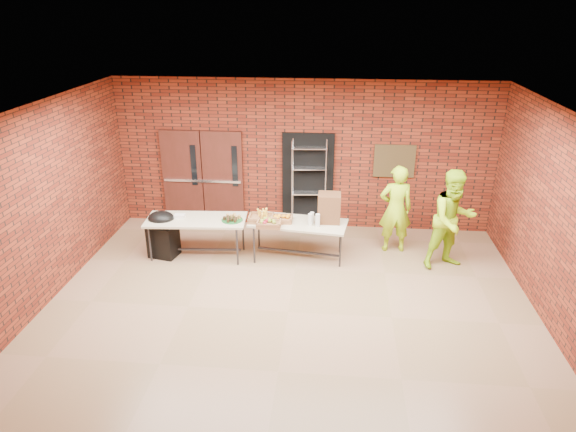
% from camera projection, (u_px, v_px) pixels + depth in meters
% --- Properties ---
extents(room, '(8.08, 7.08, 3.28)m').
position_uv_depth(room, '(288.00, 221.00, 7.66)').
color(room, olive).
rests_on(room, ground).
extents(double_doors, '(1.78, 0.12, 2.10)m').
position_uv_depth(double_doors, '(203.00, 178.00, 11.22)').
color(double_doors, '#491B14').
rests_on(double_doors, room).
extents(dark_doorway, '(1.10, 0.06, 2.10)m').
position_uv_depth(dark_doorway, '(308.00, 181.00, 11.04)').
color(dark_doorway, black).
rests_on(dark_doorway, room).
extents(bronze_plaque, '(0.85, 0.04, 0.70)m').
position_uv_depth(bronze_plaque, '(394.00, 161.00, 10.68)').
color(bronze_plaque, '#46341C').
rests_on(bronze_plaque, room).
extents(wire_rack, '(0.75, 0.30, 1.99)m').
position_uv_depth(wire_rack, '(309.00, 186.00, 10.93)').
color(wire_rack, silver).
rests_on(wire_rack, room).
extents(table_left, '(1.95, 0.92, 0.78)m').
position_uv_depth(table_left, '(196.00, 222.00, 9.84)').
color(table_left, tan).
rests_on(table_left, room).
extents(table_right, '(1.91, 1.00, 0.75)m').
position_uv_depth(table_right, '(298.00, 225.00, 9.77)').
color(table_right, tan).
rests_on(table_right, room).
extents(basket_bananas, '(0.47, 0.36, 0.14)m').
position_uv_depth(basket_bananas, '(261.00, 218.00, 9.77)').
color(basket_bananas, '#98643D').
rests_on(basket_bananas, table_right).
extents(basket_oranges, '(0.40, 0.31, 0.13)m').
position_uv_depth(basket_oranges, '(282.00, 219.00, 9.76)').
color(basket_oranges, '#98643D').
rests_on(basket_oranges, table_right).
extents(basket_apples, '(0.44, 0.34, 0.14)m').
position_uv_depth(basket_apples, '(269.00, 223.00, 9.56)').
color(basket_apples, '#98643D').
rests_on(basket_apples, table_right).
extents(muffin_tray, '(0.41, 0.41, 0.10)m').
position_uv_depth(muffin_tray, '(232.00, 218.00, 9.74)').
color(muffin_tray, '#165522').
rests_on(muffin_tray, table_left).
extents(napkin_box, '(0.20, 0.13, 0.07)m').
position_uv_depth(napkin_box, '(180.00, 216.00, 9.86)').
color(napkin_box, silver).
rests_on(napkin_box, table_left).
extents(coffee_dispenser, '(0.42, 0.38, 0.56)m').
position_uv_depth(coffee_dispenser, '(329.00, 208.00, 9.67)').
color(coffee_dispenser, brown).
rests_on(coffee_dispenser, table_right).
extents(cup_stack_front, '(0.08, 0.08, 0.23)m').
position_uv_depth(cup_stack_front, '(310.00, 220.00, 9.57)').
color(cup_stack_front, silver).
rests_on(cup_stack_front, table_right).
extents(cup_stack_mid, '(0.08, 0.08, 0.25)m').
position_uv_depth(cup_stack_mid, '(318.00, 220.00, 9.52)').
color(cup_stack_mid, silver).
rests_on(cup_stack_mid, table_right).
extents(cup_stack_back, '(0.07, 0.07, 0.22)m').
position_uv_depth(cup_stack_back, '(312.00, 218.00, 9.67)').
color(cup_stack_back, silver).
rests_on(cup_stack_back, table_right).
extents(covered_grill, '(0.59, 0.53, 0.93)m').
position_uv_depth(covered_grill, '(163.00, 234.00, 9.94)').
color(covered_grill, black).
rests_on(covered_grill, room).
extents(volunteer_woman, '(0.69, 0.49, 1.77)m').
position_uv_depth(volunteer_woman, '(396.00, 209.00, 10.00)').
color(volunteer_woman, '#A6DA18').
rests_on(volunteer_woman, room).
extents(volunteer_man, '(1.12, 1.01, 1.89)m').
position_uv_depth(volunteer_man, '(453.00, 220.00, 9.36)').
color(volunteer_man, '#A6DA18').
rests_on(volunteer_man, room).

